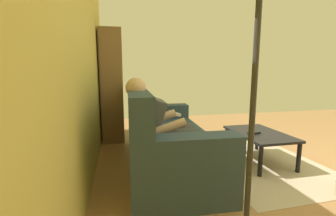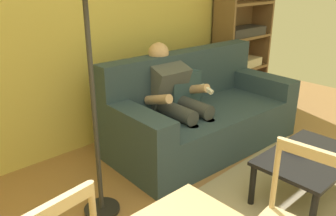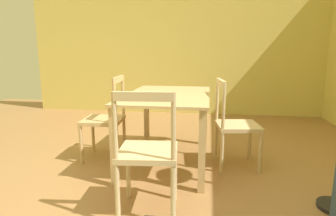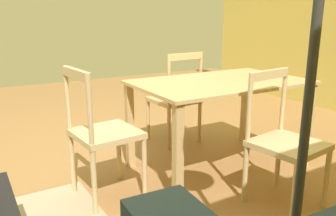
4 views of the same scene
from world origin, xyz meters
name	(u,v)px [view 2 (image 2 of 4)]	position (x,y,z in m)	size (l,w,h in m)	color
wall_back	(35,29)	(0.00, 2.82, 1.29)	(6.91, 0.12, 2.59)	#DBC660
couch	(200,114)	(1.32, 1.95, 0.35)	(2.09, 1.03, 0.99)	#2D4251
person_lounging	(176,98)	(1.01, 2.01, 0.59)	(0.61, 0.95, 1.12)	#4C5156
coffee_table	(309,161)	(1.23, 0.67, 0.34)	(0.90, 0.58, 0.39)	black
tv_remote	(296,152)	(1.19, 0.78, 0.40)	(0.05, 0.17, 0.02)	black
bookshelf	(241,50)	(2.85, 2.57, 0.73)	(0.93, 0.36, 1.86)	brown
area_rug	(304,196)	(1.23, 0.67, 0.00)	(2.00, 1.40, 0.01)	tan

